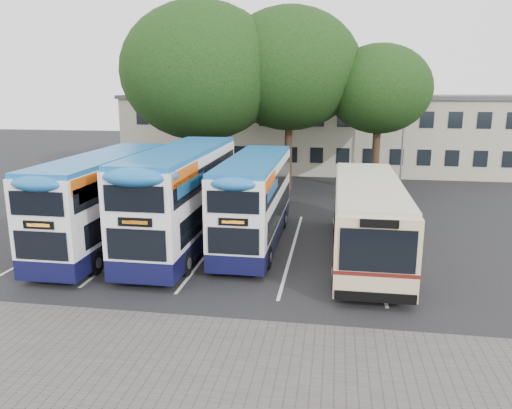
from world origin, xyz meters
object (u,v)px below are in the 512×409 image
object	(u,v)px
tree_left	(201,72)
bus_dd_mid	(183,193)
tree_right	(379,89)
bus_dd_right	(255,197)
bus_single	(367,214)
tree_mid	(290,69)
lamp_post	(405,114)
bus_dd_left	(104,197)

from	to	relation	value
tree_left	bus_dd_mid	bearing A→B (deg)	-79.37
tree_left	bus_dd_mid	world-z (taller)	tree_left
tree_right	bus_dd_right	size ratio (longest dim) A/B	1.02
tree_right	bus_single	world-z (taller)	tree_right
tree_mid	tree_right	world-z (taller)	tree_mid
tree_mid	tree_right	size ratio (longest dim) A/B	1.25
bus_dd_mid	bus_dd_right	distance (m)	3.16
bus_single	lamp_post	bearing A→B (deg)	78.36
lamp_post	bus_dd_mid	bearing A→B (deg)	-125.72
lamp_post	tree_left	distance (m)	13.98
tree_mid	bus_single	size ratio (longest dim) A/B	1.13
bus_single	bus_dd_mid	bearing A→B (deg)	179.49
bus_dd_right	bus_single	xyz separation A→B (m)	(4.84, -1.00, -0.36)
tree_left	bus_dd_right	xyz separation A→B (m)	(5.16, -10.54, -5.65)
bus_dd_right	bus_single	bearing A→B (deg)	-11.65
tree_left	bus_single	world-z (taller)	tree_left
lamp_post	tree_right	xyz separation A→B (m)	(-1.96, -2.33, 1.62)
tree_right	tree_left	bearing A→B (deg)	-172.26
tree_mid	bus_dd_left	xyz separation A→B (m)	(-6.63, -13.68, -5.74)
tree_left	lamp_post	bearing A→B (deg)	16.30
tree_right	bus_single	distance (m)	14.01
bus_dd_left	bus_dd_right	distance (m)	6.50
tree_right	bus_dd_mid	size ratio (longest dim) A/B	0.92
bus_dd_mid	lamp_post	bearing A→B (deg)	54.28
bus_dd_mid	bus_dd_right	bearing A→B (deg)	17.16
tree_left	bus_dd_right	world-z (taller)	tree_left
bus_dd_mid	bus_dd_right	world-z (taller)	bus_dd_mid
tree_left	tree_mid	size ratio (longest dim) A/B	1.02
lamp_post	tree_left	bearing A→B (deg)	-163.70
tree_right	bus_dd_mid	world-z (taller)	tree_right
tree_left	bus_dd_right	distance (m)	13.02
lamp_post	bus_dd_left	size ratio (longest dim) A/B	0.93
bus_dd_left	bus_single	size ratio (longest dim) A/B	0.92
bus_dd_left	bus_dd_mid	distance (m)	3.37
tree_right	bus_single	size ratio (longest dim) A/B	0.90
tree_right	bus_dd_mid	xyz separation A→B (m)	(-9.06, -12.99, -4.32)
tree_mid	bus_dd_mid	distance (m)	14.58
lamp_post	bus_single	distance (m)	16.05
tree_left	tree_right	world-z (taller)	tree_left
tree_right	bus_dd_right	world-z (taller)	tree_right
tree_mid	bus_single	distance (m)	15.20
tree_right	bus_dd_right	xyz separation A→B (m)	(-6.05, -12.06, -4.57)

